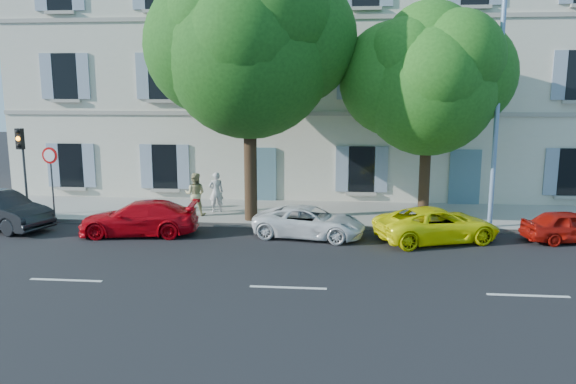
# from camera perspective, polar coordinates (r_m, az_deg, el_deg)

# --- Properties ---
(ground) EXTENTS (90.00, 90.00, 0.00)m
(ground) POSITION_cam_1_polar(r_m,az_deg,el_deg) (18.50, 1.20, -5.43)
(ground) COLOR black
(sidewalk) EXTENTS (36.00, 4.50, 0.15)m
(sidewalk) POSITION_cam_1_polar(r_m,az_deg,el_deg) (22.79, 2.03, -2.18)
(sidewalk) COLOR #A09E96
(sidewalk) RESTS_ON ground
(kerb) EXTENTS (36.00, 0.16, 0.16)m
(kerb) POSITION_cam_1_polar(r_m,az_deg,el_deg) (20.68, 1.67, -3.49)
(kerb) COLOR #9E998E
(kerb) RESTS_ON ground
(building) EXTENTS (28.00, 7.00, 12.00)m
(building) POSITION_cam_1_polar(r_m,az_deg,el_deg) (27.99, 2.84, 12.39)
(building) COLOR beige
(building) RESTS_ON ground
(car_dark_sedan) EXTENTS (4.36, 2.73, 1.36)m
(car_dark_sedan) POSITION_cam_1_polar(r_m,az_deg,el_deg) (22.99, -27.22, -1.71)
(car_dark_sedan) COLOR black
(car_dark_sedan) RESTS_ON ground
(car_red_coupe) EXTENTS (4.28, 2.12, 1.20)m
(car_red_coupe) POSITION_cam_1_polar(r_m,az_deg,el_deg) (20.34, -14.90, -2.58)
(car_red_coupe) COLOR #BF050F
(car_red_coupe) RESTS_ON ground
(car_white_coupe) EXTENTS (4.07, 2.38, 1.07)m
(car_white_coupe) POSITION_cam_1_polar(r_m,az_deg,el_deg) (19.39, 2.18, -3.06)
(car_white_coupe) COLOR white
(car_white_coupe) RESTS_ON ground
(car_yellow_supercar) EXTENTS (4.56, 3.19, 1.16)m
(car_yellow_supercar) POSITION_cam_1_polar(r_m,az_deg,el_deg) (19.47, 14.90, -3.22)
(car_yellow_supercar) COLOR #FDF70A
(car_yellow_supercar) RESTS_ON ground
(car_red_hatchback) EXTENTS (3.30, 1.79, 1.07)m
(car_red_hatchback) POSITION_cam_1_polar(r_m,az_deg,el_deg) (21.02, 26.75, -3.13)
(car_red_hatchback) COLOR #AC120A
(car_red_hatchback) RESTS_ON ground
(tree_left) EXTENTS (6.15, 6.15, 9.53)m
(tree_left) POSITION_cam_1_polar(r_m,az_deg,el_deg) (20.88, -3.97, 13.79)
(tree_left) COLOR #3A2819
(tree_left) RESTS_ON sidewalk
(tree_right) EXTENTS (5.03, 5.03, 7.74)m
(tree_right) POSITION_cam_1_polar(r_m,az_deg,el_deg) (21.39, 14.08, 10.30)
(tree_right) COLOR #3A2819
(tree_right) RESTS_ON sidewalk
(traffic_light) EXTENTS (0.29, 0.39, 3.42)m
(traffic_light) POSITION_cam_1_polar(r_m,az_deg,el_deg) (23.98, -25.43, 3.61)
(traffic_light) COLOR #383A3D
(traffic_light) RESTS_ON sidewalk
(road_sign) EXTENTS (0.63, 0.11, 2.72)m
(road_sign) POSITION_cam_1_polar(r_m,az_deg,el_deg) (23.28, -22.96, 2.35)
(road_sign) COLOR #383A3D
(road_sign) RESTS_ON sidewalk
(street_lamp) EXTENTS (0.42, 1.84, 8.57)m
(street_lamp) POSITION_cam_1_polar(r_m,az_deg,el_deg) (20.83, 20.72, 9.64)
(street_lamp) COLOR #7293BF
(street_lamp) RESTS_ON sidewalk
(pedestrian_a) EXTENTS (0.69, 0.57, 1.62)m
(pedestrian_a) POSITION_cam_1_polar(r_m,az_deg,el_deg) (22.78, -7.31, 0.00)
(pedestrian_a) COLOR beige
(pedestrian_a) RESTS_ON sidewalk
(pedestrian_b) EXTENTS (0.82, 0.65, 1.68)m
(pedestrian_b) POSITION_cam_1_polar(r_m,az_deg,el_deg) (22.27, -9.41, -0.21)
(pedestrian_b) COLOR tan
(pedestrian_b) RESTS_ON sidewalk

